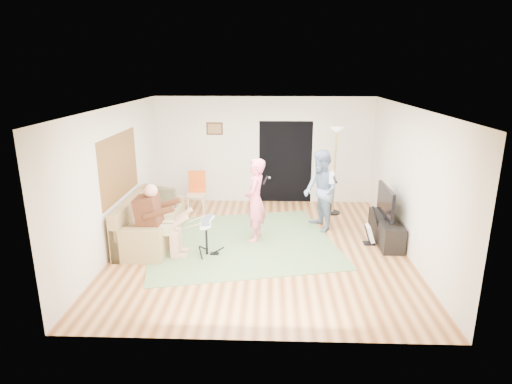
% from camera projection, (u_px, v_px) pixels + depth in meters
% --- Properties ---
extents(floor, '(6.00, 6.00, 0.00)m').
position_uv_depth(floor, '(261.00, 247.00, 8.38)').
color(floor, brown).
rests_on(floor, ground).
extents(walls, '(5.50, 6.00, 2.70)m').
position_uv_depth(walls, '(261.00, 180.00, 8.01)').
color(walls, beige).
rests_on(walls, floor).
extents(ceiling, '(6.00, 6.00, 0.00)m').
position_uv_depth(ceiling, '(261.00, 107.00, 7.63)').
color(ceiling, white).
rests_on(ceiling, walls).
extents(window_blinds, '(0.00, 2.05, 2.05)m').
position_uv_depth(window_blinds, '(119.00, 166.00, 8.24)').
color(window_blinds, brown).
rests_on(window_blinds, walls).
extents(doorway, '(2.10, 0.00, 2.10)m').
position_uv_depth(doorway, '(285.00, 162.00, 10.94)').
color(doorway, black).
rests_on(doorway, walls).
extents(picture_frame, '(0.42, 0.03, 0.32)m').
position_uv_depth(picture_frame, '(215.00, 129.00, 10.76)').
color(picture_frame, '#3F2314').
rests_on(picture_frame, walls).
extents(area_rug, '(4.22, 3.94, 0.02)m').
position_uv_depth(area_rug, '(241.00, 241.00, 8.62)').
color(area_rug, '#597748').
rests_on(area_rug, floor).
extents(sofa, '(0.91, 2.22, 0.90)m').
position_uv_depth(sofa, '(147.00, 227.00, 8.61)').
color(sofa, '#997E4C').
rests_on(sofa, floor).
extents(drummer, '(0.89, 0.50, 1.37)m').
position_uv_depth(drummer, '(159.00, 228.00, 7.90)').
color(drummer, '#4E2616').
rests_on(drummer, sofa).
extents(drum_kit, '(0.39, 0.69, 0.71)m').
position_uv_depth(drum_kit, '(207.00, 239.00, 7.93)').
color(drum_kit, black).
rests_on(drum_kit, floor).
extents(singer, '(0.48, 0.66, 1.68)m').
position_uv_depth(singer, '(255.00, 200.00, 8.50)').
color(singer, pink).
rests_on(singer, floor).
extents(microphone, '(0.06, 0.06, 0.24)m').
position_uv_depth(microphone, '(265.00, 180.00, 8.38)').
color(microphone, black).
rests_on(microphone, singer).
extents(guitarist, '(0.88, 1.00, 1.73)m').
position_uv_depth(guitarist, '(321.00, 191.00, 9.06)').
color(guitarist, '#7084A5').
rests_on(guitarist, floor).
extents(guitar_held, '(0.13, 0.60, 0.26)m').
position_uv_depth(guitar_held, '(331.00, 177.00, 8.97)').
color(guitar_held, silver).
rests_on(guitar_held, guitarist).
extents(guitar_spare, '(0.29, 0.26, 0.80)m').
position_uv_depth(guitar_spare, '(370.00, 233.00, 8.45)').
color(guitar_spare, black).
rests_on(guitar_spare, floor).
extents(torchiere_lamp, '(0.37, 0.37, 2.07)m').
position_uv_depth(torchiere_lamp, '(335.00, 155.00, 9.93)').
color(torchiere_lamp, black).
rests_on(torchiere_lamp, floor).
extents(dining_chair, '(0.44, 0.46, 0.99)m').
position_uv_depth(dining_chair, '(197.00, 198.00, 10.31)').
color(dining_chair, '#D5B48A').
rests_on(dining_chair, floor).
extents(tv_cabinet, '(0.40, 1.40, 0.50)m').
position_uv_depth(tv_cabinet, '(386.00, 230.00, 8.57)').
color(tv_cabinet, black).
rests_on(tv_cabinet, floor).
extents(television, '(0.06, 1.08, 0.59)m').
position_uv_depth(television, '(386.00, 201.00, 8.41)').
color(television, black).
rests_on(television, tv_cabinet).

